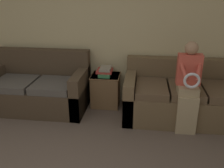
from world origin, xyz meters
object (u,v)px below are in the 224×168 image
object	(u,v)px
couch_main	(183,97)
side_shelf	(106,90)
child_left_seated	(189,84)
couch_side	(39,89)
book_stack	(105,71)

from	to	relation	value
couch_main	side_shelf	world-z (taller)	couch_main
child_left_seated	side_shelf	bearing A→B (deg)	153.07
side_shelf	couch_main	bearing A→B (deg)	-10.42
child_left_seated	side_shelf	world-z (taller)	child_left_seated
couch_side	side_shelf	distance (m)	1.15
child_left_seated	side_shelf	size ratio (longest dim) A/B	2.31
couch_side	child_left_seated	bearing A→B (deg)	-10.25
couch_main	child_left_seated	world-z (taller)	child_left_seated
side_shelf	couch_side	bearing A→B (deg)	-169.52
side_shelf	book_stack	xyz separation A→B (m)	(-0.01, -0.00, 0.33)
couch_main	side_shelf	bearing A→B (deg)	169.58
side_shelf	book_stack	bearing A→B (deg)	-178.81
couch_side	side_shelf	xyz separation A→B (m)	(1.13, 0.21, -0.05)
couch_main	book_stack	bearing A→B (deg)	169.64
couch_side	couch_main	bearing A→B (deg)	-0.63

